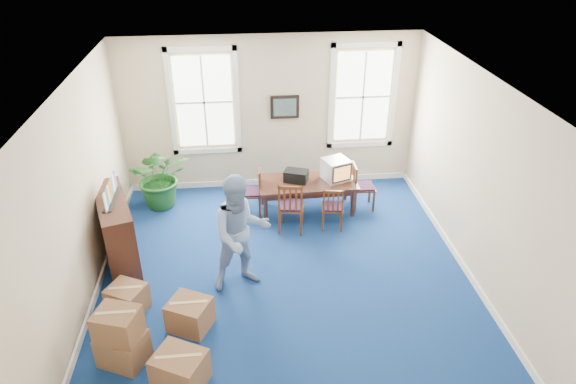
{
  "coord_description": "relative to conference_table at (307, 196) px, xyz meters",
  "views": [
    {
      "loc": [
        -0.64,
        -6.6,
        5.32
      ],
      "look_at": [
        0.1,
        0.6,
        1.25
      ],
      "focal_mm": 32.0,
      "sensor_mm": 36.0,
      "label": 1
    }
  ],
  "objects": [
    {
      "name": "floor",
      "position": [
        -0.62,
        -2.05,
        -0.32
      ],
      "size": [
        6.5,
        6.5,
        0.0
      ],
      "primitive_type": "plane",
      "color": "navy",
      "rests_on": "ground"
    },
    {
      "name": "ceiling",
      "position": [
        -0.62,
        -2.05,
        2.88
      ],
      "size": [
        6.5,
        6.5,
        0.0
      ],
      "primitive_type": "plane",
      "rotation": [
        3.14,
        0.0,
        0.0
      ],
      "color": "white",
      "rests_on": "ground"
    },
    {
      "name": "wall_back",
      "position": [
        -0.62,
        1.2,
        1.28
      ],
      "size": [
        6.5,
        0.0,
        6.5
      ],
      "primitive_type": "plane",
      "rotation": [
        1.57,
        0.0,
        0.0
      ],
      "color": "beige",
      "rests_on": "ground"
    },
    {
      "name": "wall_front",
      "position": [
        -0.62,
        -5.3,
        1.28
      ],
      "size": [
        6.5,
        0.0,
        6.5
      ],
      "primitive_type": "plane",
      "rotation": [
        -1.57,
        0.0,
        0.0
      ],
      "color": "beige",
      "rests_on": "ground"
    },
    {
      "name": "wall_left",
      "position": [
        -3.62,
        -2.05,
        1.28
      ],
      "size": [
        0.0,
        6.5,
        6.5
      ],
      "primitive_type": "plane",
      "rotation": [
        1.57,
        0.0,
        1.57
      ],
      "color": "beige",
      "rests_on": "ground"
    },
    {
      "name": "wall_right",
      "position": [
        2.38,
        -2.05,
        1.28
      ],
      "size": [
        0.0,
        6.5,
        6.5
      ],
      "primitive_type": "plane",
      "rotation": [
        1.57,
        0.0,
        -1.57
      ],
      "color": "beige",
      "rests_on": "ground"
    },
    {
      "name": "baseboard_back",
      "position": [
        -0.62,
        1.17,
        -0.26
      ],
      "size": [
        6.0,
        0.04,
        0.12
      ],
      "primitive_type": "cube",
      "color": "white",
      "rests_on": "ground"
    },
    {
      "name": "baseboard_left",
      "position": [
        -3.59,
        -2.05,
        -0.26
      ],
      "size": [
        0.04,
        6.5,
        0.12
      ],
      "primitive_type": "cube",
      "color": "white",
      "rests_on": "ground"
    },
    {
      "name": "baseboard_right",
      "position": [
        2.35,
        -2.05,
        -0.26
      ],
      "size": [
        0.04,
        6.5,
        0.12
      ],
      "primitive_type": "cube",
      "color": "white",
      "rests_on": "ground"
    },
    {
      "name": "window_left",
      "position": [
        -1.92,
        1.18,
        1.58
      ],
      "size": [
        1.4,
        0.12,
        2.2
      ],
      "primitive_type": null,
      "color": "white",
      "rests_on": "ground"
    },
    {
      "name": "window_right",
      "position": [
        1.28,
        1.18,
        1.58
      ],
      "size": [
        1.4,
        0.12,
        2.2
      ],
      "primitive_type": null,
      "color": "white",
      "rests_on": "ground"
    },
    {
      "name": "wall_picture",
      "position": [
        -0.32,
        1.15,
        1.43
      ],
      "size": [
        0.58,
        0.06,
        0.48
      ],
      "primitive_type": null,
      "color": "black",
      "rests_on": "ground"
    },
    {
      "name": "conference_table",
      "position": [
        0.0,
        0.0,
        0.0
      ],
      "size": [
        1.91,
        0.9,
        0.64
      ],
      "primitive_type": null,
      "rotation": [
        0.0,
        0.0,
        0.02
      ],
      "color": "#3F2016",
      "rests_on": "ground"
    },
    {
      "name": "crt_tv",
      "position": [
        0.56,
        0.04,
        0.53
      ],
      "size": [
        0.6,
        0.63,
        0.42
      ],
      "primitive_type": null,
      "rotation": [
        0.0,
        0.0,
        0.36
      ],
      "color": "#B7B7BC",
      "rests_on": "conference_table"
    },
    {
      "name": "game_console",
      "position": [
        0.82,
        0.0,
        0.35
      ],
      "size": [
        0.19,
        0.22,
        0.05
      ],
      "primitive_type": "cube",
      "rotation": [
        0.0,
        0.0,
        -0.21
      ],
      "color": "white",
      "rests_on": "conference_table"
    },
    {
      "name": "equipment_bag",
      "position": [
        -0.21,
        0.04,
        0.43
      ],
      "size": [
        0.51,
        0.42,
        0.22
      ],
      "primitive_type": "cube",
      "rotation": [
        0.0,
        0.0,
        -0.36
      ],
      "color": "black",
      "rests_on": "conference_table"
    },
    {
      "name": "chair_near_left",
      "position": [
        -0.39,
        -0.64,
        0.19
      ],
      "size": [
        0.53,
        0.53,
        1.02
      ],
      "primitive_type": null,
      "rotation": [
        0.0,
        0.0,
        2.97
      ],
      "color": "brown",
      "rests_on": "ground"
    },
    {
      "name": "chair_near_right",
      "position": [
        0.39,
        -0.64,
        0.11
      ],
      "size": [
        0.45,
        0.45,
        0.87
      ],
      "primitive_type": null,
      "rotation": [
        0.0,
        0.0,
        2.99
      ],
      "color": "brown",
      "rests_on": "ground"
    },
    {
      "name": "chair_end_left",
      "position": [
        -1.12,
        0.0,
        0.15
      ],
      "size": [
        0.45,
        0.45,
        0.95
      ],
      "primitive_type": null,
      "rotation": [
        0.0,
        0.0,
        -1.63
      ],
      "color": "brown",
      "rests_on": "ground"
    },
    {
      "name": "chair_end_right",
      "position": [
        1.12,
        0.0,
        0.15
      ],
      "size": [
        0.43,
        0.43,
        0.95
      ],
      "primitive_type": null,
      "rotation": [
        0.0,
        0.0,
        1.55
      ],
      "color": "brown",
      "rests_on": "ground"
    },
    {
      "name": "man",
      "position": [
        -1.31,
        -2.15,
        0.64
      ],
      "size": [
        1.09,
        0.94,
        1.92
      ],
      "primitive_type": "imported",
      "rotation": [
        0.0,
        0.0,
        0.26
      ],
      "color": "#7B96BF",
      "rests_on": "ground"
    },
    {
      "name": "credenza",
      "position": [
        -3.37,
        -1.29,
        0.31
      ],
      "size": [
        0.93,
        1.67,
        1.26
      ],
      "primitive_type": "cube",
      "rotation": [
        0.0,
        0.0,
        0.32
      ],
      "color": "#3F2016",
      "rests_on": "ground"
    },
    {
      "name": "brochure_rack",
      "position": [
        -3.35,
        -1.29,
        1.11
      ],
      "size": [
        0.44,
        0.76,
        0.34
      ],
      "primitive_type": null,
      "rotation": [
        0.0,
        0.0,
        -0.43
      ],
      "color": "#99999E",
      "rests_on": "credenza"
    },
    {
      "name": "potted_plant",
      "position": [
        -2.85,
        0.51,
        0.32
      ],
      "size": [
        1.32,
        1.2,
        1.28
      ],
      "primitive_type": "imported",
      "rotation": [
        0.0,
        0.0,
        0.19
      ],
      "color": "#19501B",
      "rests_on": "ground"
    },
    {
      "name": "cardboard_boxes",
      "position": [
        -2.7,
        -3.48,
        0.12
      ],
      "size": [
        2.05,
        2.05,
        0.89
      ],
      "primitive_type": null,
      "rotation": [
        0.0,
        0.0,
        -0.41
      ],
      "color": "brown",
      "rests_on": "ground"
    }
  ]
}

